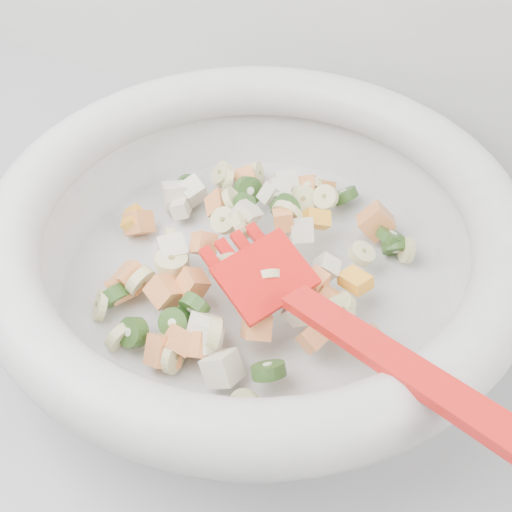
% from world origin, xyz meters
% --- Properties ---
extents(mixing_bowl, '(0.47, 0.43, 0.15)m').
position_xyz_m(mixing_bowl, '(0.03, 1.48, 0.97)').
color(mixing_bowl, silver).
rests_on(mixing_bowl, counter).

